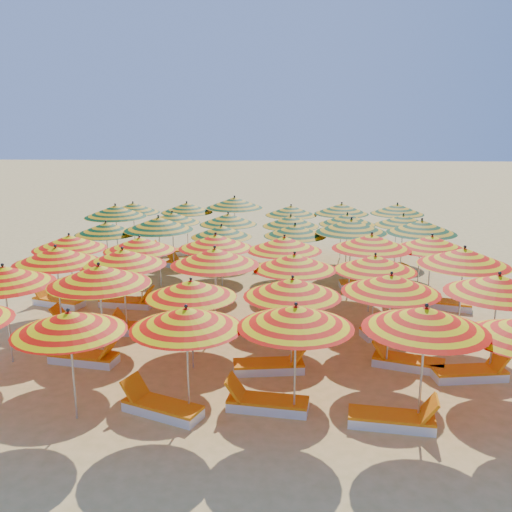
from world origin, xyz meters
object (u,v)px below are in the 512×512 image
(umbrella_33, at_px, (291,221))
(lounger_1, at_px, (266,403))
(lounger_13, at_px, (365,284))
(umbrella_17, at_px, (464,257))
(umbrella_2, at_px, (186,318))
(umbrella_3, at_px, (296,316))
(umbrella_21, at_px, (284,244))
(lounger_14, at_px, (132,263))
(umbrella_34, at_px, (347,219))
(lounger_10, at_px, (58,301))
(umbrella_29, at_px, (422,227))
(umbrella_30, at_px, (116,211))
(umbrella_7, at_px, (99,275))
(umbrella_37, at_px, (187,208))
(umbrella_27, at_px, (295,230))
(umbrella_25, at_px, (159,224))
(umbrella_32, at_px, (228,219))
(umbrella_6, at_px, (3,275))
(umbrella_1, at_px, (69,322))
(lounger_17, at_px, (386,268))
(umbrella_36, at_px, (133,208))
(umbrella_28, at_px, (351,226))
(lounger_11, at_px, (128,302))
(umbrella_9, at_px, (292,287))
(lounger_2, at_px, (394,419))
(umbrella_12, at_px, (56,255))
(lounger_16, at_px, (277,268))
(umbrella_19, at_px, (140,244))
(lounger_6, at_px, (471,373))
(umbrella_26, at_px, (222,231))
(umbrella_40, at_px, (342,209))
(umbrella_8, at_px, (191,289))
(umbrella_4, at_px, (426,319))
(umbrella_20, at_px, (216,241))
(umbrella_41, at_px, (397,209))
(lounger_19, at_px, (174,252))
(umbrella_16, at_px, (375,263))
(umbrella_24, at_px, (106,228))
(umbrella_23, at_px, (432,243))
(lounger_4, at_px, (270,366))
(umbrella_18, at_px, (69,242))
(lounger_15, at_px, (187,264))
(lounger_3, at_px, (86,357))
(beachgoer_b, at_px, (281,306))
(umbrella_15, at_px, (295,262))
(lounger_18, at_px, (124,252))
(umbrella_39, at_px, (291,210))
(lounger_0, at_px, (161,407))

(umbrella_33, xyz_separation_m, lounger_1, (-0.63, -10.85, -1.90))
(lounger_13, bearing_deg, umbrella_17, -70.35)
(umbrella_2, xyz_separation_m, umbrella_3, (2.18, 0.05, 0.06))
(umbrella_21, xyz_separation_m, lounger_14, (-6.22, 5.08, -2.03))
(umbrella_34, height_order, lounger_10, umbrella_34)
(umbrella_29, xyz_separation_m, umbrella_30, (-11.51, 2.42, 0.05))
(umbrella_2, bearing_deg, umbrella_7, 136.69)
(umbrella_37, bearing_deg, lounger_1, -74.03)
(umbrella_27, distance_m, umbrella_29, 4.40)
(umbrella_25, bearing_deg, umbrella_32, 43.44)
(umbrella_6, relative_size, umbrella_29, 1.01)
(umbrella_1, xyz_separation_m, lounger_1, (3.86, 0.54, -1.95))
(lounger_17, bearing_deg, umbrella_36, -31.15)
(umbrella_28, height_order, lounger_11, umbrella_28)
(umbrella_17, xyz_separation_m, lounger_13, (-1.95, 4.53, -2.17))
(umbrella_37, bearing_deg, umbrella_36, -171.59)
(umbrella_9, bearing_deg, lounger_2, -49.39)
(umbrella_12, distance_m, lounger_16, 9.24)
(umbrella_19, relative_size, lounger_6, 1.34)
(umbrella_26, xyz_separation_m, umbrella_40, (4.66, 4.42, 0.13))
(umbrella_37, bearing_deg, lounger_11, -96.44)
(umbrella_21, bearing_deg, umbrella_30, 143.58)
(lounger_10, bearing_deg, umbrella_28, -148.93)
(umbrella_21, distance_m, lounger_2, 7.46)
(umbrella_8, bearing_deg, umbrella_4, -26.14)
(umbrella_4, bearing_deg, umbrella_29, 77.42)
(umbrella_7, bearing_deg, umbrella_29, 36.19)
(umbrella_6, bearing_deg, umbrella_33, 51.12)
(umbrella_20, distance_m, umbrella_41, 9.90)
(umbrella_21, relative_size, lounger_19, 1.44)
(umbrella_2, relative_size, umbrella_21, 0.96)
(umbrella_7, distance_m, umbrella_12, 2.92)
(umbrella_3, height_order, umbrella_32, umbrella_3)
(umbrella_7, height_order, umbrella_16, umbrella_7)
(umbrella_28, bearing_deg, lounger_13, 21.99)
(umbrella_20, distance_m, umbrella_37, 7.35)
(umbrella_17, relative_size, umbrella_24, 1.05)
(umbrella_23, bearing_deg, lounger_4, -135.31)
(umbrella_29, bearing_deg, lounger_4, -126.07)
(lounger_2, bearing_deg, umbrella_32, 118.83)
(umbrella_20, height_order, umbrella_21, umbrella_20)
(umbrella_18, xyz_separation_m, lounger_13, (9.69, 2.52, -2.01))
(umbrella_29, relative_size, umbrella_34, 0.94)
(lounger_4, bearing_deg, umbrella_34, 66.12)
(lounger_15, bearing_deg, umbrella_2, 116.78)
(umbrella_6, xyz_separation_m, lounger_1, (6.44, -2.08, -2.12))
(lounger_3, xyz_separation_m, beachgoer_b, (4.88, 2.52, 0.58))
(umbrella_12, distance_m, lounger_1, 7.66)
(umbrella_15, xyz_separation_m, lounger_18, (-7.31, 9.01, -2.00))
(umbrella_39, distance_m, lounger_0, 13.99)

